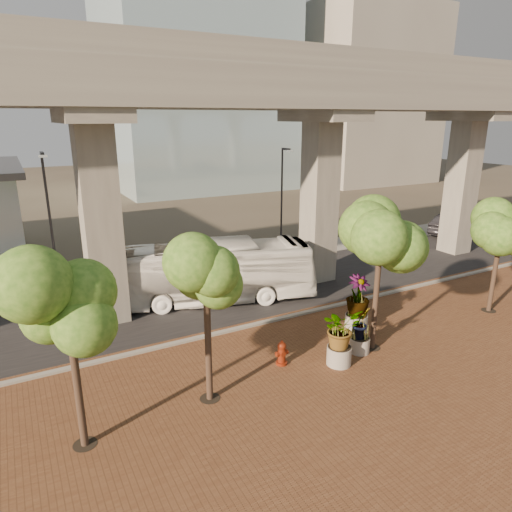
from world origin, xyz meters
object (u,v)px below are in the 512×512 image
transit_bus (204,273)px  planter_front (340,331)px  fire_hydrant (282,353)px  parked_car (452,225)px

transit_bus → planter_front: 8.66m
transit_bus → fire_hydrant: size_ratio=11.36×
transit_bus → fire_hydrant: (0.18, -7.33, -1.04)m
fire_hydrant → planter_front: bearing=-28.7°
transit_bus → parked_car: size_ratio=2.22×
parked_car → fire_hydrant: size_ratio=5.11×
transit_bus → planter_front: (2.12, -8.39, -0.11)m
fire_hydrant → planter_front: size_ratio=0.43×
fire_hydrant → planter_front: (1.94, -1.06, 0.93)m
parked_car → planter_front: (-21.10, -11.99, 0.63)m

